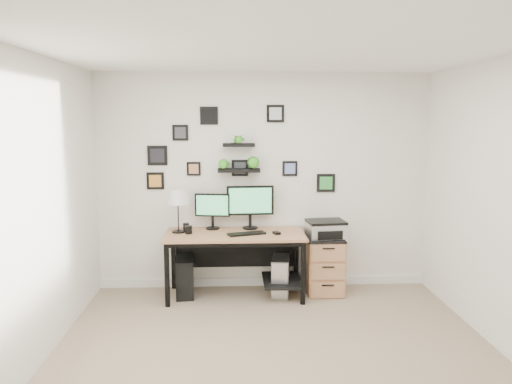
{
  "coord_description": "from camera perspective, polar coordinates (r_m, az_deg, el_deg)",
  "views": [
    {
      "loc": [
        -0.37,
        -3.97,
        2.07
      ],
      "look_at": [
        -0.1,
        1.83,
        1.2
      ],
      "focal_mm": 35.0,
      "sensor_mm": 36.0,
      "label": 1
    }
  ],
  "objects": [
    {
      "name": "pen_cup",
      "position": [
        5.92,
        -8.0,
        -3.99
      ],
      "size": [
        0.07,
        0.07,
        0.09
      ],
      "primitive_type": "cylinder",
      "color": "black",
      "rests_on": "desk"
    },
    {
      "name": "monitor_right",
      "position": [
        5.92,
        -0.67,
        -1.31
      ],
      "size": [
        0.56,
        0.19,
        0.52
      ],
      "color": "black",
      "rests_on": "desk"
    },
    {
      "name": "printer",
      "position": [
        5.95,
        8.0,
        -4.19
      ],
      "size": [
        0.47,
        0.39,
        0.2
      ],
      "color": "silver",
      "rests_on": "file_cabinet"
    },
    {
      "name": "file_cabinet",
      "position": [
        6.05,
        7.78,
        -8.22
      ],
      "size": [
        0.43,
        0.53,
        0.67
      ],
      "color": "tan",
      "rests_on": "ground"
    },
    {
      "name": "desk",
      "position": [
        5.82,
        -2.04,
        -5.85
      ],
      "size": [
        1.6,
        0.7,
        0.75
      ],
      "color": "tan",
      "rests_on": "ground"
    },
    {
      "name": "room",
      "position": [
        6.3,
        0.87,
        -10.18
      ],
      "size": [
        4.0,
        4.0,
        4.0
      ],
      "color": "tan",
      "rests_on": "ground"
    },
    {
      "name": "table_lamp",
      "position": [
        5.8,
        -8.93,
        -0.65
      ],
      "size": [
        0.25,
        0.25,
        0.51
      ],
      "color": "black",
      "rests_on": "desk"
    },
    {
      "name": "keyboard",
      "position": [
        5.69,
        -1.08,
        -4.79
      ],
      "size": [
        0.45,
        0.26,
        0.02
      ],
      "primitive_type": "cube",
      "rotation": [
        0.0,
        0.0,
        0.32
      ],
      "color": "black",
      "rests_on": "desk"
    },
    {
      "name": "pc_tower_black",
      "position": [
        5.99,
        -8.15,
        -9.52
      ],
      "size": [
        0.24,
        0.47,
        0.45
      ],
      "primitive_type": "cube",
      "rotation": [
        0.0,
        0.0,
        0.09
      ],
      "color": "black",
      "rests_on": "ground"
    },
    {
      "name": "mug",
      "position": [
        5.78,
        -7.7,
        -4.3
      ],
      "size": [
        0.08,
        0.08,
        0.09
      ],
      "primitive_type": "cylinder",
      "color": "black",
      "rests_on": "desk"
    },
    {
      "name": "wall_decor",
      "position": [
        5.92,
        -2.3,
        4.34
      ],
      "size": [
        2.27,
        0.18,
        1.05
      ],
      "color": "black",
      "rests_on": "ground"
    },
    {
      "name": "mouse",
      "position": [
        5.71,
        2.37,
        -4.7
      ],
      "size": [
        0.09,
        0.11,
        0.03
      ],
      "primitive_type": "cube",
      "rotation": [
        0.0,
        0.0,
        0.36
      ],
      "color": "black",
      "rests_on": "desk"
    },
    {
      "name": "monitor_left",
      "position": [
        5.94,
        -5.0,
        -1.88
      ],
      "size": [
        0.42,
        0.19,
        0.43
      ],
      "color": "black",
      "rests_on": "desk"
    },
    {
      "name": "pc_tower_grey",
      "position": [
        5.97,
        2.82,
        -9.52
      ],
      "size": [
        0.26,
        0.47,
        0.44
      ],
      "color": "gray",
      "rests_on": "ground"
    }
  ]
}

